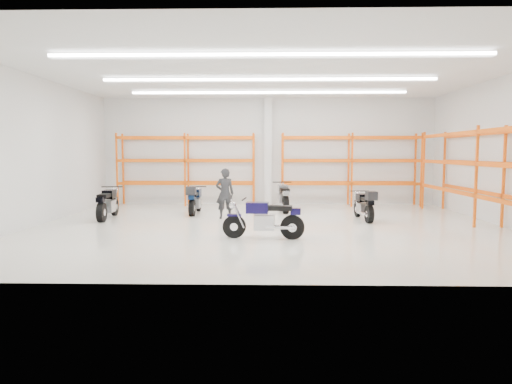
{
  "coord_description": "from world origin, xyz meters",
  "views": [
    {
      "loc": [
        -0.07,
        -13.48,
        2.22
      ],
      "look_at": [
        -0.39,
        0.5,
        0.99
      ],
      "focal_mm": 32.0,
      "sensor_mm": 36.0,
      "label": 1
    }
  ],
  "objects_px": {
    "motorcycle_back_a": "(107,204)",
    "motorcycle_back_b": "(195,200)",
    "structural_column": "(268,151)",
    "motorcycle_back_c": "(284,198)",
    "motorcycle_main": "(267,220)",
    "motorcycle_back_d": "(365,206)",
    "standing_man": "(225,194)"
  },
  "relations": [
    {
      "from": "motorcycle_back_a",
      "to": "motorcycle_back_c",
      "type": "relative_size",
      "value": 0.98
    },
    {
      "from": "motorcycle_back_d",
      "to": "standing_man",
      "type": "xyz_separation_m",
      "value": [
        -4.58,
        0.36,
        0.36
      ]
    },
    {
      "from": "motorcycle_main",
      "to": "motorcycle_back_a",
      "type": "relative_size",
      "value": 0.99
    },
    {
      "from": "standing_man",
      "to": "structural_column",
      "type": "bearing_deg",
      "value": -119.0
    },
    {
      "from": "motorcycle_back_c",
      "to": "motorcycle_back_d",
      "type": "height_order",
      "value": "motorcycle_back_c"
    },
    {
      "from": "motorcycle_back_b",
      "to": "motorcycle_back_c",
      "type": "relative_size",
      "value": 0.93
    },
    {
      "from": "motorcycle_back_a",
      "to": "motorcycle_back_c",
      "type": "height_order",
      "value": "motorcycle_back_c"
    },
    {
      "from": "motorcycle_back_a",
      "to": "structural_column",
      "type": "height_order",
      "value": "structural_column"
    },
    {
      "from": "motorcycle_back_a",
      "to": "standing_man",
      "type": "xyz_separation_m",
      "value": [
        3.88,
        0.26,
        0.35
      ]
    },
    {
      "from": "standing_man",
      "to": "motorcycle_back_c",
      "type": "bearing_deg",
      "value": -146.25
    },
    {
      "from": "motorcycle_back_c",
      "to": "motorcycle_back_b",
      "type": "bearing_deg",
      "value": -163.72
    },
    {
      "from": "motorcycle_back_c",
      "to": "motorcycle_back_d",
      "type": "distance_m",
      "value": 3.43
    },
    {
      "from": "motorcycle_back_a",
      "to": "motorcycle_back_b",
      "type": "xyz_separation_m",
      "value": [
        2.7,
        1.25,
        0.01
      ]
    },
    {
      "from": "motorcycle_back_c",
      "to": "standing_man",
      "type": "bearing_deg",
      "value": -136.47
    },
    {
      "from": "motorcycle_main",
      "to": "motorcycle_back_c",
      "type": "height_order",
      "value": "motorcycle_back_c"
    },
    {
      "from": "motorcycle_back_b",
      "to": "structural_column",
      "type": "distance_m",
      "value": 4.48
    },
    {
      "from": "motorcycle_main",
      "to": "motorcycle_back_b",
      "type": "relative_size",
      "value": 1.04
    },
    {
      "from": "motorcycle_main",
      "to": "motorcycle_back_d",
      "type": "relative_size",
      "value": 1.07
    },
    {
      "from": "motorcycle_main",
      "to": "motorcycle_back_b",
      "type": "distance_m",
      "value": 5.24
    },
    {
      "from": "motorcycle_back_a",
      "to": "standing_man",
      "type": "distance_m",
      "value": 3.9
    },
    {
      "from": "motorcycle_back_b",
      "to": "motorcycle_back_d",
      "type": "relative_size",
      "value": 1.03
    },
    {
      "from": "motorcycle_back_c",
      "to": "structural_column",
      "type": "bearing_deg",
      "value": 104.46
    },
    {
      "from": "motorcycle_back_a",
      "to": "structural_column",
      "type": "bearing_deg",
      "value": 39.71
    },
    {
      "from": "motorcycle_back_b",
      "to": "motorcycle_back_d",
      "type": "bearing_deg",
      "value": -13.26
    },
    {
      "from": "motorcycle_main",
      "to": "standing_man",
      "type": "bearing_deg",
      "value": 111.54
    },
    {
      "from": "motorcycle_back_b",
      "to": "motorcycle_back_d",
      "type": "distance_m",
      "value": 5.92
    },
    {
      "from": "motorcycle_back_d",
      "to": "structural_column",
      "type": "height_order",
      "value": "structural_column"
    },
    {
      "from": "motorcycle_main",
      "to": "motorcycle_back_a",
      "type": "xyz_separation_m",
      "value": [
        -5.29,
        3.3,
        0.01
      ]
    },
    {
      "from": "motorcycle_back_a",
      "to": "standing_man",
      "type": "height_order",
      "value": "standing_man"
    },
    {
      "from": "motorcycle_back_d",
      "to": "motorcycle_main",
      "type": "bearing_deg",
      "value": -134.79
    },
    {
      "from": "motorcycle_main",
      "to": "motorcycle_back_b",
      "type": "height_order",
      "value": "motorcycle_back_b"
    },
    {
      "from": "motorcycle_main",
      "to": "motorcycle_back_b",
      "type": "bearing_deg",
      "value": 119.57
    }
  ]
}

